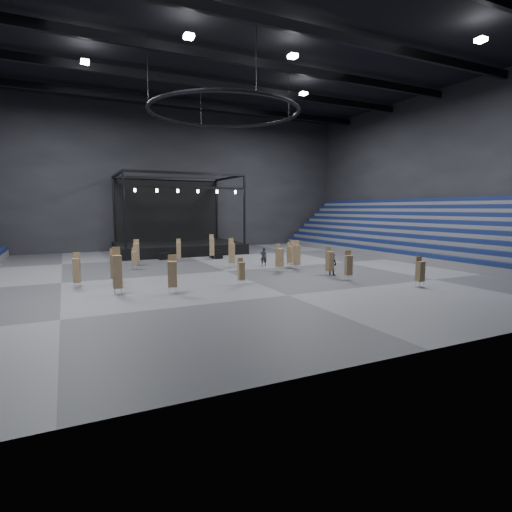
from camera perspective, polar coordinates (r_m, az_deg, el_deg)
name	(u,v)px	position (r m, az deg, el deg)	size (l,w,h in m)	color
floor	(226,271)	(33.82, -4.37, -2.16)	(50.00, 50.00, 0.00)	#4D4D50
ceiling	(224,47)	(35.75, -4.67, 27.67)	(50.00, 42.00, 0.20)	black
wall_back	(166,179)	(53.66, -12.76, 10.64)	(50.00, 0.20, 18.00)	black
wall_front	(443,100)	(16.20, 25.17, 19.53)	(50.00, 0.20, 18.00)	black
wall_right	(439,174)	(48.56, 24.74, 10.61)	(0.20, 42.00, 18.00)	black
bleachers_right	(422,241)	(46.99, 22.69, 1.98)	(7.20, 40.00, 6.40)	#535356
stage	(177,240)	(49.05, -11.28, 2.22)	(14.00, 10.00, 9.20)	black
truss_ring	(224,112)	(34.29, -4.58, 19.84)	(12.30, 12.30, 5.15)	black
roof_girders	(224,57)	(35.47, -4.65, 26.46)	(49.00, 30.35, 0.70)	black
floodlights	(244,47)	(31.80, -1.73, 27.70)	(28.60, 16.60, 0.25)	white
flight_case_left	(164,256)	(42.28, -12.98, -0.04)	(1.04, 0.52, 0.70)	black
flight_case_mid	(217,256)	(42.09, -5.54, 0.07)	(1.03, 0.51, 0.68)	black
flight_case_right	(215,254)	(43.15, -5.82, 0.31)	(1.20, 0.60, 0.80)	black
chair_stack_0	(297,254)	(34.97, 5.89, 0.23)	(0.51, 0.51, 2.50)	silver
chair_stack_1	(115,266)	(29.08, -19.45, -1.37)	(0.67, 0.67, 2.52)	silver
chair_stack_2	(232,252)	(35.87, -3.49, 0.51)	(0.51, 0.51, 2.61)	silver
chair_stack_3	(330,261)	(31.87, 10.46, -0.65)	(0.49, 0.49, 2.27)	silver
chair_stack_4	(172,273)	(25.11, -11.85, -2.43)	(0.67, 0.67, 2.43)	silver
chair_stack_5	(294,252)	(37.99, 5.45, 0.64)	(0.51, 0.51, 2.26)	silver
chair_stack_6	(77,270)	(29.04, -24.25, -1.82)	(0.50, 0.50, 2.37)	silver
chair_stack_7	(179,250)	(40.44, -10.99, 0.88)	(0.53, 0.53, 2.27)	silver
chair_stack_8	(117,271)	(25.70, -19.21, -2.01)	(0.52, 0.52, 2.94)	silver
chair_stack_9	(212,247)	(41.66, -6.33, 1.34)	(0.58, 0.58, 2.58)	silver
chair_stack_10	(134,258)	(35.97, -16.98, -0.26)	(0.53, 0.53, 1.90)	silver
chair_stack_11	(136,252)	(38.59, -16.72, 0.59)	(0.62, 0.62, 2.42)	silver
chair_stack_12	(241,271)	(27.51, -2.14, -2.10)	(0.45, 0.45, 1.89)	silver
chair_stack_13	(420,271)	(29.06, 22.40, -1.97)	(0.47, 0.47, 2.05)	silver
chair_stack_14	(290,254)	(36.07, 4.89, 0.26)	(0.57, 0.57, 2.23)	silver
chair_stack_15	(349,265)	(30.12, 13.09, -1.20)	(0.58, 0.58, 2.19)	silver
chair_stack_16	(279,257)	(33.31, 3.38, -0.14)	(0.68, 0.68, 2.33)	silver
man_center	(264,257)	(36.76, 1.09, -0.10)	(0.61, 0.40, 1.68)	black
crew_member	(332,264)	(32.20, 10.81, -1.17)	(0.83, 0.65, 1.71)	black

